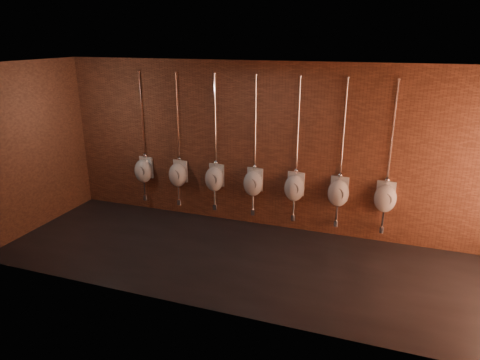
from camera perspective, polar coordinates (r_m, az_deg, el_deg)
The scene contains 9 objects.
ground at distance 7.42m, azimuth 0.30°, elevation -10.49°, with size 8.50×8.50×0.00m, color black.
room_shell at distance 6.68m, azimuth 0.33°, elevation 4.76°, with size 8.54×3.04×3.22m.
urinal_0 at distance 9.30m, azimuth -12.73°, elevation 1.30°, with size 0.43×0.39×2.72m.
urinal_1 at distance 8.91m, azimuth -8.26°, elevation 0.80°, with size 0.43×0.39×2.72m.
urinal_2 at distance 8.57m, azimuth -3.42°, elevation 0.25°, with size 0.43×0.39×2.72m.
urinal_3 at distance 8.31m, azimuth 1.78°, elevation -0.33°, with size 0.43×0.39×2.72m.
urinal_4 at distance 8.11m, azimuth 7.28°, elevation -0.95°, with size 0.43×0.39×2.72m.
urinal_5 at distance 8.00m, azimuth 12.99°, elevation -1.59°, with size 0.43×0.39×2.72m.
urinal_6 at distance 7.96m, azimuth 18.81°, elevation -2.21°, with size 0.43×0.39×2.72m.
Camera 1 is at (2.11, -6.13, 3.61)m, focal length 32.00 mm.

